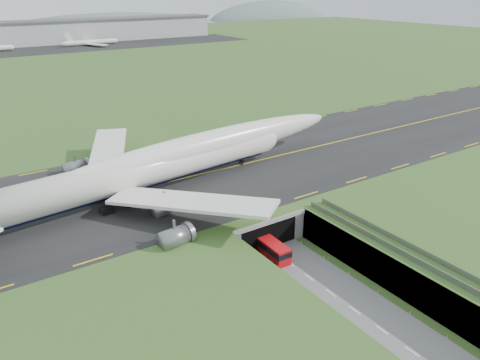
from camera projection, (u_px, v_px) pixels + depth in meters
ground at (297, 270)px, 78.44m from camera, size 900.00×900.00×0.00m
airfield_deck at (298, 255)px, 77.28m from camera, size 800.00×800.00×6.00m
trench_road at (329, 292)px, 72.65m from camera, size 12.00×75.00×0.20m
taxiway at (200, 175)px, 101.40m from camera, size 800.00×44.00×0.18m
tunnel_portal at (242, 214)px, 89.97m from camera, size 17.00×22.30×6.00m
guideway at (444, 277)px, 67.34m from camera, size 3.00×53.00×7.05m
jumbo_jet at (164, 163)px, 92.83m from camera, size 94.29×60.39×20.11m
shuttle_tram at (273, 250)px, 81.15m from camera, size 3.04×7.51×3.04m
distant_hills at (55, 39)px, 442.77m from camera, size 700.00×91.00×60.00m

